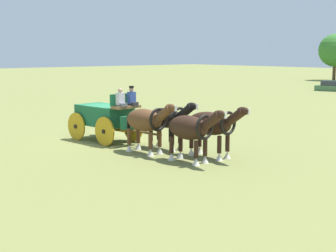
% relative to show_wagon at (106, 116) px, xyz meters
% --- Properties ---
extents(ground_plane, '(220.00, 220.00, 0.00)m').
position_rel_show_wagon_xyz_m(ground_plane, '(-0.17, -0.01, -1.24)').
color(ground_plane, olive).
extents(show_wagon, '(5.88, 2.14, 2.77)m').
position_rel_show_wagon_xyz_m(show_wagon, '(0.00, 0.00, 0.00)').
color(show_wagon, '#195B38').
rests_on(show_wagon, ground).
extents(draft_horse_rear_near, '(3.02, 1.06, 2.22)m').
position_rel_show_wagon_xyz_m(draft_horse_rear_near, '(3.53, 0.94, 0.12)').
color(draft_horse_rear_near, black).
rests_on(draft_horse_rear_near, ground).
extents(draft_horse_rear_off, '(3.03, 1.14, 2.26)m').
position_rel_show_wagon_xyz_m(draft_horse_rear_off, '(3.62, -0.36, 0.15)').
color(draft_horse_rear_off, brown).
rests_on(draft_horse_rear_off, ground).
extents(draft_horse_lead_near, '(3.22, 1.14, 2.24)m').
position_rel_show_wagon_xyz_m(draft_horse_lead_near, '(6.11, 1.14, 0.14)').
color(draft_horse_lead_near, '#331E14').
rests_on(draft_horse_lead_near, ground).
extents(draft_horse_lead_off, '(2.97, 1.13, 2.20)m').
position_rel_show_wagon_xyz_m(draft_horse_lead_off, '(6.21, -0.15, 0.10)').
color(draft_horse_lead_off, '#331E14').
rests_on(draft_horse_lead_off, ground).
extents(parked_vehicle_a, '(4.78, 2.96, 1.14)m').
position_rel_show_wagon_xyz_m(parked_vehicle_a, '(-10.10, 37.45, -0.75)').
color(parked_vehicle_a, '#477047').
rests_on(parked_vehicle_a, ground).
extents(tree_a, '(5.02, 5.02, 7.10)m').
position_rel_show_wagon_xyz_m(tree_a, '(-21.94, 56.44, 3.33)').
color(tree_a, brown).
rests_on(tree_a, ground).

